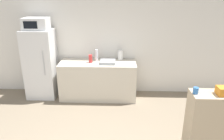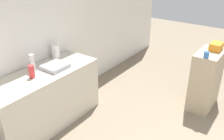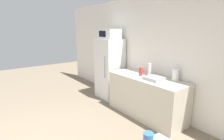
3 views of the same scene
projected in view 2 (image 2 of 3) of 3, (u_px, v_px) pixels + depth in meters
wall_back at (25, 38)px, 3.65m from camera, size 8.00×0.06×2.60m
counter at (45, 99)px, 3.77m from camera, size 1.75×0.66×0.87m
sink_basin at (55, 66)px, 3.71m from camera, size 0.35×0.32×0.06m
bottle_tall at (32, 63)px, 3.55m from camera, size 0.07×0.07×0.27m
bottle_short at (32, 72)px, 3.41m from camera, size 0.08×0.08×0.18m
shelf_cabinet at (206, 80)px, 4.17m from camera, size 0.68×0.37×1.01m
basket at (216, 46)px, 4.01m from camera, size 0.26×0.17×0.12m
jar at (206, 55)px, 3.72m from camera, size 0.08×0.08×0.10m
paper_towel_roll at (55, 51)px, 4.03m from camera, size 0.13×0.13×0.23m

